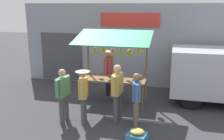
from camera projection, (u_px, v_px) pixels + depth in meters
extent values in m
plane|color=#38383D|center=(114.00, 102.00, 8.98)|extent=(40.00, 40.00, 0.00)
cube|color=#8C939E|center=(126.00, 45.00, 10.63)|extent=(9.00, 0.25, 3.40)
cube|color=red|center=(130.00, 20.00, 10.19)|extent=(2.40, 0.06, 0.56)
cube|color=#47474C|center=(62.00, 57.00, 11.30)|extent=(1.90, 0.04, 2.10)
cube|color=brown|center=(114.00, 79.00, 8.77)|extent=(2.20, 0.90, 0.05)
cylinder|color=brown|center=(82.00, 92.00, 8.75)|extent=(0.06, 0.06, 0.83)
cylinder|color=brown|center=(142.00, 97.00, 8.27)|extent=(0.06, 0.06, 0.83)
cylinder|color=brown|center=(89.00, 86.00, 9.48)|extent=(0.06, 0.06, 0.83)
cylinder|color=brown|center=(145.00, 90.00, 9.01)|extent=(0.06, 0.06, 0.83)
cylinder|color=brown|center=(88.00, 66.00, 9.30)|extent=(0.07, 0.07, 2.35)
cylinder|color=brown|center=(146.00, 69.00, 8.82)|extent=(0.07, 0.07, 2.35)
cylinder|color=brown|center=(117.00, 40.00, 8.82)|extent=(2.12, 0.06, 0.06)
cube|color=#23724C|center=(113.00, 38.00, 8.26)|extent=(2.50, 1.46, 0.39)
cylinder|color=brown|center=(139.00, 44.00, 8.60)|extent=(0.01, 0.01, 0.18)
ellipsoid|color=yellow|center=(139.00, 51.00, 8.67)|extent=(0.23, 0.23, 0.31)
cylinder|color=brown|center=(130.00, 45.00, 8.72)|extent=(0.01, 0.01, 0.28)
ellipsoid|color=yellow|center=(130.00, 53.00, 8.79)|extent=(0.27, 0.27, 0.27)
cylinder|color=brown|center=(121.00, 44.00, 8.77)|extent=(0.01, 0.01, 0.24)
ellipsoid|color=#B2CC4C|center=(121.00, 52.00, 8.85)|extent=(0.21, 0.20, 0.38)
cylinder|color=brown|center=(113.00, 44.00, 8.83)|extent=(0.01, 0.01, 0.27)
ellipsoid|color=yellow|center=(113.00, 52.00, 8.90)|extent=(0.22, 0.21, 0.30)
cylinder|color=brown|center=(103.00, 43.00, 8.90)|extent=(0.01, 0.01, 0.20)
ellipsoid|color=yellow|center=(103.00, 50.00, 8.96)|extent=(0.20, 0.24, 0.31)
cylinder|color=brown|center=(95.00, 43.00, 9.04)|extent=(0.01, 0.01, 0.27)
ellipsoid|color=gold|center=(95.00, 51.00, 9.11)|extent=(0.18, 0.15, 0.28)
ellipsoid|color=gold|center=(117.00, 77.00, 8.72)|extent=(0.22, 0.20, 0.10)
ellipsoid|color=orange|center=(140.00, 77.00, 8.67)|extent=(0.21, 0.26, 0.14)
cylinder|color=#232328|center=(110.00, 83.00, 9.80)|extent=(0.14, 0.14, 0.85)
cylinder|color=#232328|center=(108.00, 85.00, 9.53)|extent=(0.14, 0.14, 0.85)
cube|color=#BF4C51|center=(109.00, 65.00, 9.48)|extent=(0.25, 0.53, 0.60)
cylinder|color=#BF4C51|center=(111.00, 63.00, 9.77)|extent=(0.09, 0.09, 0.56)
cylinder|color=#BF4C51|center=(106.00, 66.00, 9.18)|extent=(0.09, 0.09, 0.56)
sphere|color=tan|center=(109.00, 53.00, 9.37)|extent=(0.23, 0.23, 0.23)
cylinder|color=beige|center=(109.00, 51.00, 9.35)|extent=(0.45, 0.45, 0.02)
cylinder|color=#4C4C51|center=(62.00, 110.00, 7.32)|extent=(0.14, 0.14, 0.78)
cylinder|color=#4C4C51|center=(66.00, 107.00, 7.55)|extent=(0.14, 0.14, 0.78)
cube|color=#518C5B|center=(63.00, 87.00, 7.27)|extent=(0.28, 0.50, 0.56)
cylinder|color=#518C5B|center=(57.00, 89.00, 7.00)|extent=(0.09, 0.09, 0.51)
cylinder|color=#518C5B|center=(68.00, 83.00, 7.53)|extent=(0.09, 0.09, 0.51)
sphere|color=tan|center=(62.00, 73.00, 7.17)|extent=(0.22, 0.22, 0.22)
cylinder|color=#4C4C51|center=(116.00, 109.00, 7.31)|extent=(0.14, 0.14, 0.84)
cylinder|color=#4C4C51|center=(119.00, 106.00, 7.57)|extent=(0.14, 0.14, 0.84)
cube|color=gold|center=(117.00, 84.00, 7.26)|extent=(0.27, 0.53, 0.60)
cylinder|color=gold|center=(114.00, 86.00, 6.97)|extent=(0.09, 0.09, 0.55)
cylinder|color=gold|center=(121.00, 80.00, 7.54)|extent=(0.09, 0.09, 0.55)
sphere|color=tan|center=(117.00, 69.00, 7.15)|extent=(0.23, 0.23, 0.23)
cylinder|color=#4C4C51|center=(83.00, 111.00, 7.26)|extent=(0.14, 0.14, 0.78)
cylinder|color=#4C4C51|center=(84.00, 108.00, 7.50)|extent=(0.14, 0.14, 0.78)
cube|color=gold|center=(83.00, 88.00, 7.21)|extent=(0.32, 0.51, 0.55)
cylinder|color=gold|center=(82.00, 91.00, 6.92)|extent=(0.09, 0.09, 0.51)
cylinder|color=gold|center=(84.00, 84.00, 7.49)|extent=(0.09, 0.09, 0.51)
sphere|color=tan|center=(83.00, 74.00, 7.11)|extent=(0.21, 0.21, 0.21)
cylinder|color=beige|center=(83.00, 72.00, 7.10)|extent=(0.40, 0.40, 0.02)
cylinder|color=#726656|center=(136.00, 114.00, 7.11)|extent=(0.14, 0.14, 0.75)
cylinder|color=#726656|center=(136.00, 110.00, 7.35)|extent=(0.14, 0.14, 0.75)
cube|color=#476B9E|center=(136.00, 91.00, 7.07)|extent=(0.30, 0.49, 0.53)
cylinder|color=#476B9E|center=(137.00, 93.00, 6.79)|extent=(0.09, 0.09, 0.49)
cylinder|color=#476B9E|center=(136.00, 87.00, 7.35)|extent=(0.09, 0.09, 0.49)
sphere|color=#8C664C|center=(137.00, 77.00, 6.97)|extent=(0.21, 0.21, 0.21)
cube|color=black|center=(198.00, 63.00, 8.79)|extent=(1.41, 1.82, 0.68)
cylinder|color=black|center=(191.00, 100.00, 8.31)|extent=(0.66, 0.18, 0.66)
cylinder|color=black|center=(189.00, 85.00, 9.88)|extent=(0.66, 0.18, 0.66)
cube|color=teal|center=(137.00, 138.00, 6.34)|extent=(0.54, 0.49, 0.24)
ellipsoid|color=gold|center=(137.00, 132.00, 6.30)|extent=(0.36, 0.31, 0.12)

